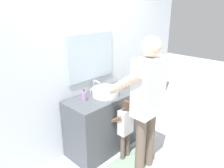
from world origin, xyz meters
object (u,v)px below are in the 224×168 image
toothbrush_cup (124,85)px  child_toddler (125,125)px  soap_bottle (84,96)px  adult_parent (147,95)px

toothbrush_cup → child_toddler: (-0.40, -0.38, -0.38)m
soap_bottle → child_toddler: (0.32, -0.47, -0.40)m
toothbrush_cup → soap_bottle: 0.72m
child_toddler → adult_parent: adult_parent is taller
adult_parent → child_toddler: bearing=96.0°
child_toddler → toothbrush_cup: bearing=43.8°
soap_bottle → adult_parent: size_ratio=0.09×
toothbrush_cup → adult_parent: 0.79m
toothbrush_cup → adult_parent: (-0.36, -0.69, 0.14)m
toothbrush_cup → adult_parent: bearing=-117.9°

